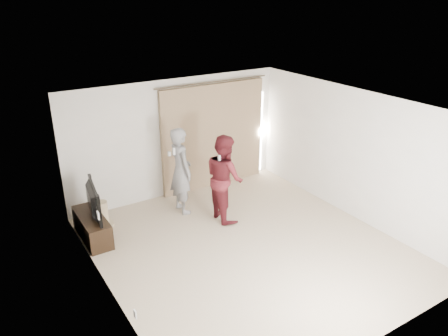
{
  "coord_description": "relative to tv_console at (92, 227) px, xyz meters",
  "views": [
    {
      "loc": [
        -3.95,
        -5.47,
        4.36
      ],
      "look_at": [
        0.25,
        1.2,
        1.08
      ],
      "focal_mm": 35.0,
      "sensor_mm": 36.0,
      "label": 1
    }
  ],
  "objects": [
    {
      "name": "floor",
      "position": [
        2.27,
        -1.81,
        -0.23
      ],
      "size": [
        5.5,
        5.5,
        0.0
      ],
      "primitive_type": "plane",
      "color": "#B9A98B",
      "rests_on": "ground"
    },
    {
      "name": "wall_back",
      "position": [
        2.27,
        0.94,
        1.07
      ],
      "size": [
        5.0,
        0.04,
        2.6
      ],
      "primitive_type": "cube",
      "color": "white",
      "rests_on": "ground"
    },
    {
      "name": "wall_left",
      "position": [
        -0.23,
        -1.81,
        1.07
      ],
      "size": [
        0.04,
        5.5,
        2.6
      ],
      "color": "white",
      "rests_on": "ground"
    },
    {
      "name": "ceiling",
      "position": [
        2.27,
        -1.81,
        2.37
      ],
      "size": [
        5.0,
        5.5,
        0.01
      ],
      "primitive_type": "cube",
      "color": "white",
      "rests_on": "wall_back"
    },
    {
      "name": "curtain",
      "position": [
        3.18,
        0.87,
        0.97
      ],
      "size": [
        2.8,
        0.11,
        2.46
      ],
      "color": "#9B7C5F",
      "rests_on": "ground"
    },
    {
      "name": "tv_console",
      "position": [
        0.0,
        0.0,
        0.0
      ],
      "size": [
        0.42,
        1.2,
        0.46
      ],
      "primitive_type": "cube",
      "color": "black",
      "rests_on": "ground"
    },
    {
      "name": "tv",
      "position": [
        0.0,
        0.0,
        0.54
      ],
      "size": [
        0.3,
        1.08,
        0.62
      ],
      "primitive_type": "imported",
      "rotation": [
        0.0,
        0.0,
        1.43
      ],
      "color": "black",
      "rests_on": "tv_console"
    },
    {
      "name": "scratching_post",
      "position": [
        0.29,
        0.3,
        -0.01
      ],
      "size": [
        0.41,
        0.41,
        0.55
      ],
      "color": "tan",
      "rests_on": "ground"
    },
    {
      "name": "person_man",
      "position": [
        1.91,
        0.09,
        0.68
      ],
      "size": [
        0.45,
        0.67,
        1.82
      ],
      "color": "gray",
      "rests_on": "ground"
    },
    {
      "name": "person_woman",
      "position": [
        2.51,
        -0.62,
        0.65
      ],
      "size": [
        0.73,
        0.91,
        1.76
      ],
      "color": "maroon",
      "rests_on": "ground"
    }
  ]
}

